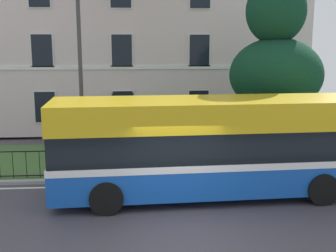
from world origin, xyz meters
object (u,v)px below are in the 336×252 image
(single_decker_bus, at_px, (210,146))
(georgian_townhouse, at_px, (124,33))
(evergreen_tree, at_px, (274,90))
(street_lamp_post, at_px, (80,56))

(single_decker_bus, bearing_deg, georgian_townhouse, 99.39)
(georgian_townhouse, relative_size, evergreen_tree, 2.53)
(georgian_townhouse, xyz_separation_m, evergreen_tree, (6.24, -9.75, -2.50))
(evergreen_tree, bearing_deg, georgian_townhouse, 122.63)
(georgian_townhouse, distance_m, single_decker_bus, 14.66)
(evergreen_tree, distance_m, single_decker_bus, 5.43)
(georgian_townhouse, xyz_separation_m, street_lamp_post, (-1.25, -11.55, -1.09))
(georgian_townhouse, bearing_deg, evergreen_tree, -57.37)
(georgian_townhouse, xyz_separation_m, single_decker_bus, (2.92, -13.86, -3.78))
(single_decker_bus, height_order, street_lamp_post, street_lamp_post)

